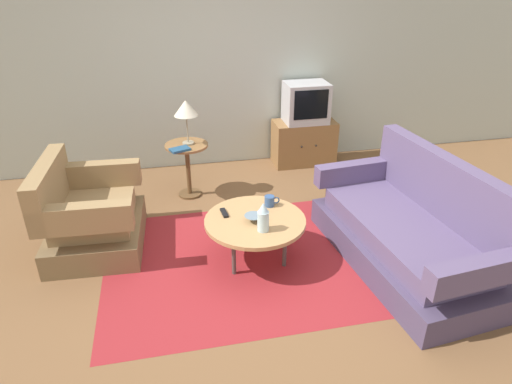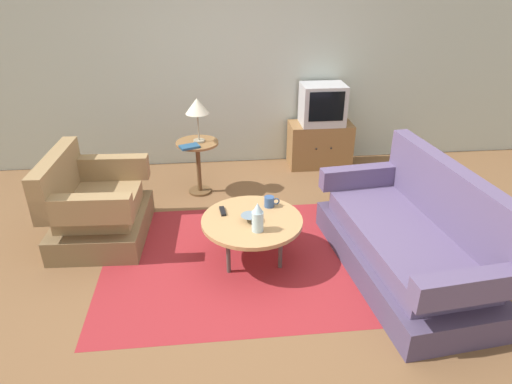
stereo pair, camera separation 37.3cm
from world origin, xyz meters
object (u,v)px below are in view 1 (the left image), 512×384
at_px(table_lamp, 186,109).
at_px(bowl, 254,218).
at_px(tv_remote_dark, 224,213).
at_px(mug, 270,201).
at_px(book, 180,149).
at_px(coffee_table, 255,222).
at_px(couch, 410,233).
at_px(tv_stand, 304,142).
at_px(armchair, 89,218).
at_px(television, 306,103).
at_px(side_table, 187,159).
at_px(vase, 264,217).

relative_size(table_lamp, bowl, 3.10).
bearing_deg(tv_remote_dark, mug, 92.14).
relative_size(bowl, book, 0.66).
bearing_deg(table_lamp, coffee_table, -72.22).
bearing_deg(couch, mug, 59.31).
bearing_deg(tv_stand, armchair, -149.57).
relative_size(television, book, 2.25).
distance_m(armchair, tv_remote_dark, 1.26).
distance_m(side_table, table_lamp, 0.57).
bearing_deg(side_table, book, -115.37).
relative_size(side_table, tv_remote_dark, 4.02).
xyz_separation_m(bowl, tv_remote_dark, (-0.23, 0.18, -0.02)).
bearing_deg(vase, side_table, 107.70).
height_order(side_table, tv_remote_dark, side_table).
height_order(tv_stand, bowl, tv_stand).
relative_size(couch, tv_stand, 2.45).
bearing_deg(book, bowl, -88.94).
distance_m(tv_stand, book, 1.84).
bearing_deg(book, mug, -76.14).
distance_m(couch, book, 2.42).
height_order(tv_stand, vase, vase).
bearing_deg(table_lamp, tv_stand, 22.03).
distance_m(couch, vase, 1.30).
height_order(armchair, bowl, armchair).
xyz_separation_m(couch, coffee_table, (-1.30, 0.31, 0.09)).
xyz_separation_m(television, bowl, (-1.09, -2.04, -0.36)).
height_order(table_lamp, mug, table_lamp).
bearing_deg(couch, table_lamp, 39.73).
relative_size(coffee_table, tv_stand, 1.11).
distance_m(bowl, book, 1.37).
distance_m(television, mug, 2.04).
xyz_separation_m(armchair, tv_remote_dark, (1.19, -0.39, 0.13)).
xyz_separation_m(coffee_table, table_lamp, (-0.45, 1.40, 0.62)).
bearing_deg(bowl, armchair, 158.17).
bearing_deg(couch, side_table, 40.26).
relative_size(television, tv_remote_dark, 3.46).
distance_m(couch, tv_stand, 2.33).
height_order(armchair, book, armchair).
relative_size(television, table_lamp, 1.10).
bearing_deg(side_table, mug, -61.11).
bearing_deg(coffee_table, bowl, -122.20).
bearing_deg(bowl, couch, -11.79).
distance_m(coffee_table, bowl, 0.07).
relative_size(armchair, tv_stand, 1.31).
bearing_deg(television, tv_stand, 90.00).
bearing_deg(book, coffee_table, -87.66).
relative_size(couch, side_table, 3.13).
relative_size(mug, tv_remote_dark, 0.91).
xyz_separation_m(couch, tv_stand, (-0.23, 2.32, -0.02)).
bearing_deg(mug, tv_stand, 63.68).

